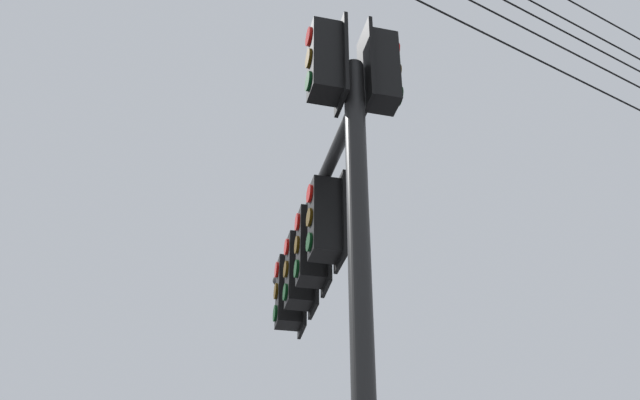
# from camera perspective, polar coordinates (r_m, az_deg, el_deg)

# --- Properties ---
(signal_mast_assembly) EXTENTS (2.87, 3.40, 7.25)m
(signal_mast_assembly) POSITION_cam_1_polar(r_m,az_deg,el_deg) (7.99, 0.69, -3.02)
(signal_mast_assembly) COLOR black
(signal_mast_assembly) RESTS_ON ground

